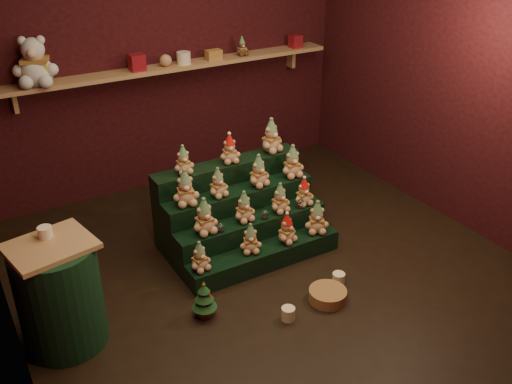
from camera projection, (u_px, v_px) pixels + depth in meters
ground at (267, 267)px, 4.88m from camera, size 4.00×4.00×0.00m
back_wall at (163, 53)px, 5.80m from camera, size 4.00×0.10×2.80m
front_wall at (498, 240)px, 2.67m from camera, size 4.00×0.10×2.80m
right_wall at (461, 73)px, 5.15m from camera, size 0.10×4.00×2.80m
back_shelf at (171, 68)px, 5.71m from camera, size 3.60×0.26×0.24m
riser_tier_front at (265, 257)px, 4.86m from camera, size 1.40×0.22×0.18m
riser_tier_midfront at (252, 236)px, 4.99m from camera, size 1.40×0.22×0.36m
riser_tier_midback at (240, 216)px, 5.11m from camera, size 1.40×0.22×0.54m
riser_tier_back at (228, 198)px, 5.24m from camera, size 1.40×0.22×0.72m
teddy_0 at (200, 256)px, 4.49m from camera, size 0.21×0.20×0.25m
teddy_1 at (251, 238)px, 4.72m from camera, size 0.23×0.22×0.26m
teddy_2 at (287, 228)px, 4.85m from camera, size 0.24×0.23×0.27m
teddy_3 at (317, 217)px, 4.99m from camera, size 0.27×0.26×0.30m
teddy_4 at (204, 216)px, 4.63m from camera, size 0.23×0.21×0.31m
teddy_5 at (244, 207)px, 4.81m from camera, size 0.21×0.19×0.27m
teddy_6 at (280, 198)px, 4.95m from camera, size 0.21×0.19×0.26m
teddy_7 at (304, 192)px, 5.07m from camera, size 0.19×0.17×0.26m
teddy_8 at (185, 188)px, 4.69m from camera, size 0.26×0.24×0.31m
teddy_9 at (218, 183)px, 4.83m from camera, size 0.21×0.20×0.26m
teddy_10 at (259, 171)px, 5.00m from camera, size 0.24×0.22×0.29m
teddy_11 at (292, 161)px, 5.16m from camera, size 0.23×0.21×0.30m
teddy_12 at (183, 160)px, 4.82m from camera, size 0.18×0.16×0.25m
teddy_13 at (230, 149)px, 5.01m from camera, size 0.21×0.20×0.26m
teddy_14 at (271, 136)px, 5.21m from camera, size 0.27×0.26×0.31m
snow_globe_a at (221, 228)px, 4.69m from camera, size 0.06×0.06×0.08m
snow_globe_b at (265, 214)px, 4.88m from camera, size 0.06×0.06×0.08m
snow_globe_c at (300, 203)px, 5.05m from camera, size 0.07×0.07×0.09m
side_table at (60, 295)px, 3.90m from camera, size 0.61×0.57×0.82m
table_ornament at (45, 232)px, 3.76m from camera, size 0.10×0.10×0.08m
mini_christmas_tree at (204, 299)px, 4.25m from camera, size 0.19×0.19×0.32m
mug_left at (288, 314)px, 4.26m from camera, size 0.10×0.10×0.10m
mug_right at (339, 279)px, 4.65m from camera, size 0.10×0.10×0.10m
wicker_basket at (328, 295)px, 4.47m from camera, size 0.33×0.33×0.09m
white_bear at (34, 55)px, 4.97m from camera, size 0.49×0.47×0.55m
brown_bear at (242, 46)px, 5.99m from camera, size 0.14×0.13×0.19m
gift_tin_red_a at (137, 62)px, 5.49m from camera, size 0.14×0.14×0.16m
gift_tin_cream at (184, 58)px, 5.72m from camera, size 0.14×0.14×0.12m
gift_tin_red_b at (295, 41)px, 6.32m from camera, size 0.12×0.12×0.14m
shelf_plush_ball at (166, 60)px, 5.63m from camera, size 0.12×0.12×0.12m
scarf_gift_box at (214, 55)px, 5.87m from camera, size 0.16×0.10×0.10m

